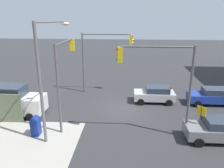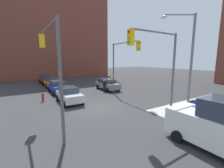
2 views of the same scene
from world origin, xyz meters
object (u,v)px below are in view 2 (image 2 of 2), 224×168
(traffic_signal_nw_corner, at_px, (122,58))
(fire_hydrant, at_px, (43,97))
(traffic_signal_se_corner, at_px, (51,57))
(sedan_silver, at_px, (69,95))
(mailbox_blue, at_px, (194,108))
(pedestrian_crossing, at_px, (104,85))
(hatchback_blue, at_px, (58,87))
(coupe_gray, at_px, (107,84))
(traffic_signal_ne_corner, at_px, (159,58))
(coupe_orange, at_px, (51,82))
(street_lamp_corner, at_px, (187,56))
(coupe_red, at_px, (45,79))

(traffic_signal_nw_corner, relative_size, fire_hydrant, 6.91)
(traffic_signal_se_corner, distance_m, sedan_silver, 7.15)
(mailbox_blue, bearing_deg, fire_hydrant, -140.60)
(sedan_silver, xyz_separation_m, pedestrian_crossing, (-2.73, 5.72, 0.05))
(traffic_signal_nw_corner, xyz_separation_m, traffic_signal_se_corner, (5.00, -9.00, 0.02))
(hatchback_blue, bearing_deg, traffic_signal_nw_corner, 46.13)
(traffic_signal_nw_corner, height_order, coupe_gray, traffic_signal_nw_corner)
(traffic_signal_ne_corner, relative_size, fire_hydrant, 6.91)
(traffic_signal_nw_corner, relative_size, coupe_orange, 1.53)
(traffic_signal_nw_corner, relative_size, street_lamp_corner, 0.81)
(fire_hydrant, bearing_deg, traffic_signal_se_corner, -2.32)
(fire_hydrant, relative_size, sedan_silver, 0.24)
(street_lamp_corner, relative_size, hatchback_blue, 1.78)
(traffic_signal_se_corner, xyz_separation_m, coupe_gray, (-9.07, 9.35, -3.79))
(traffic_signal_se_corner, distance_m, pedestrian_crossing, 12.26)
(fire_hydrant, bearing_deg, coupe_gray, 100.35)
(street_lamp_corner, xyz_separation_m, coupe_orange, (-19.03, -7.21, -3.86))
(hatchback_blue, bearing_deg, mailbox_blue, 24.59)
(coupe_red, height_order, sedan_silver, same)
(mailbox_blue, bearing_deg, pedestrian_crossing, -174.29)
(mailbox_blue, distance_m, coupe_red, 25.94)
(coupe_gray, bearing_deg, coupe_red, -151.20)
(street_lamp_corner, relative_size, fire_hydrant, 8.51)
(pedestrian_crossing, bearing_deg, coupe_gray, 93.56)
(coupe_gray, xyz_separation_m, sedan_silver, (3.58, -6.77, -0.00))
(sedan_silver, bearing_deg, fire_hydrant, -130.16)
(traffic_signal_nw_corner, distance_m, coupe_orange, 13.56)
(fire_hydrant, xyz_separation_m, sedan_silver, (1.93, 2.28, 0.36))
(mailbox_blue, distance_m, hatchback_blue, 16.30)
(traffic_signal_ne_corner, distance_m, fire_hydrant, 12.41)
(traffic_signal_ne_corner, bearing_deg, mailbox_blue, 54.09)
(street_lamp_corner, bearing_deg, traffic_signal_nw_corner, -172.57)
(coupe_gray, bearing_deg, coupe_orange, -138.29)
(street_lamp_corner, xyz_separation_m, coupe_red, (-23.82, -7.33, -3.86))
(fire_hydrant, height_order, sedan_silver, sedan_silver)
(traffic_signal_nw_corner, relative_size, traffic_signal_ne_corner, 1.00)
(traffic_signal_nw_corner, xyz_separation_m, sedan_silver, (-0.49, -6.42, -3.76))
(coupe_orange, xyz_separation_m, pedestrian_crossing, (8.23, 5.52, 0.05))
(coupe_red, distance_m, sedan_silver, 15.74)
(traffic_signal_se_corner, bearing_deg, traffic_signal_nw_corner, 119.07)
(coupe_gray, distance_m, pedestrian_crossing, 1.35)
(traffic_signal_nw_corner, relative_size, coupe_red, 1.63)
(fire_hydrant, height_order, coupe_gray, coupe_gray)
(coupe_orange, bearing_deg, coupe_red, -178.65)
(traffic_signal_ne_corner, relative_size, mailbox_blue, 4.55)
(coupe_orange, distance_m, sedan_silver, 10.96)
(coupe_gray, distance_m, coupe_red, 13.88)
(mailbox_blue, bearing_deg, coupe_gray, -179.34)
(coupe_gray, relative_size, pedestrian_crossing, 2.54)
(traffic_signal_se_corner, bearing_deg, coupe_orange, 170.42)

